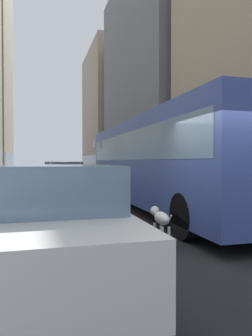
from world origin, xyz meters
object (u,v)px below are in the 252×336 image
transit_bus (161,158)px  car_blue_hatchback (77,167)px  dalmatian_dog (160,218)px  car_red_coupe (62,172)px  car_silver_sedan (51,167)px  car_yellow_taxi (54,169)px  car_grey_wagon (74,168)px  car_white_van (49,223)px

transit_bus → car_blue_hatchback: transit_bus is taller
dalmatian_dog → transit_bus: bearing=67.9°
car_red_coupe → car_blue_hatchback: bearing=80.7°
car_silver_sedan → car_yellow_taxi: 9.53m
car_silver_sedan → car_grey_wagon: 9.34m
car_silver_sedan → dalmatian_dog: 41.29m
car_silver_sedan → car_grey_wagon: same height
car_red_coupe → car_yellow_taxi: same height
car_blue_hatchback → car_grey_wagon: size_ratio=1.18×
transit_bus → car_silver_sedan: bearing=93.7°
car_red_coupe → car_grey_wagon: same height
car_red_coupe → car_grey_wagon: (2.40, 13.81, -0.00)m
transit_bus → car_silver_sedan: (-2.40, 36.98, -0.95)m
car_white_van → dalmatian_dog: (2.25, 1.54, -0.31)m
car_red_coupe → dalmatian_dog: (0.65, -18.45, -0.31)m
car_silver_sedan → car_white_van: (-1.60, -42.82, 0.00)m
car_red_coupe → car_yellow_taxi: (0.00, 13.30, -0.00)m
car_yellow_taxi → car_grey_wagon: bearing=12.0°
car_red_coupe → car_silver_sedan: bearing=90.0°
car_grey_wagon → car_yellow_taxi: same height
transit_bus → car_blue_hatchback: size_ratio=2.48×
car_blue_hatchback → car_white_van: (-5.60, -44.35, -0.00)m
dalmatian_dog → car_yellow_taxi: bearing=91.2°
transit_bus → car_yellow_taxi: (-2.40, 27.44, -0.96)m
car_yellow_taxi → dalmatian_dog: size_ratio=4.12×
car_blue_hatchback → car_grey_wagon: bearing=-98.6°
car_silver_sedan → car_red_coupe: (0.00, -22.84, -0.00)m
car_blue_hatchback → car_grey_wagon: (-1.60, -10.54, -0.00)m
car_grey_wagon → car_red_coupe: bearing=-99.9°
car_blue_hatchback → dalmatian_dog: 42.94m
car_blue_hatchback → car_yellow_taxi: (-4.00, -11.06, -0.00)m
car_silver_sedan → car_white_van: same height
transit_bus → car_yellow_taxi: 27.56m
car_red_coupe → car_yellow_taxi: size_ratio=1.00×
car_grey_wagon → dalmatian_dog: 32.31m
dalmatian_dog → car_silver_sedan: bearing=90.9°
car_red_coupe → car_grey_wagon: bearing=80.1°
car_grey_wagon → car_blue_hatchback: bearing=81.4°
car_red_coupe → car_blue_hatchback: 24.68m
car_red_coupe → dalmatian_dog: car_red_coupe is taller
car_blue_hatchback → car_white_van: same height
transit_bus → dalmatian_dog: (-1.75, -4.31, -1.26)m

